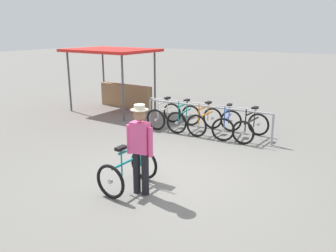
{
  "coord_description": "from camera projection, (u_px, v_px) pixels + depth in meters",
  "views": [
    {
      "loc": [
        3.71,
        -5.63,
        3.03
      ],
      "look_at": [
        -0.15,
        0.41,
        1.0
      ],
      "focal_mm": 37.15,
      "sensor_mm": 36.0,
      "label": 1
    }
  ],
  "objects": [
    {
      "name": "market_stall",
      "position": [
        118.0,
        73.0,
        13.05
      ],
      "size": [
        3.15,
        2.36,
        2.3
      ],
      "color": "#4C4C51",
      "rests_on": "ground"
    },
    {
      "name": "racked_bike_teal",
      "position": [
        184.0,
        118.0,
        10.67
      ],
      "size": [
        0.74,
        1.15,
        0.97
      ],
      "color": "black",
      "rests_on": "ground"
    },
    {
      "name": "racked_bike_white",
      "position": [
        164.0,
        115.0,
        11.01
      ],
      "size": [
        0.71,
        1.14,
        0.98
      ],
      "color": "black",
      "rests_on": "ground"
    },
    {
      "name": "featured_bicycle",
      "position": [
        132.0,
        163.0,
        6.79
      ],
      "size": [
        0.67,
        1.21,
        1.09
      ],
      "color": "black",
      "rests_on": "ground"
    },
    {
      "name": "person_with_featured_bike",
      "position": [
        140.0,
        146.0,
        6.34
      ],
      "size": [
        0.53,
        0.32,
        1.72
      ],
      "color": "black",
      "rests_on": "ground"
    },
    {
      "name": "ground_plane",
      "position": [
        163.0,
        177.0,
        7.31
      ],
      "size": [
        80.0,
        80.0,
        0.0
      ],
      "primitive_type": "plane",
      "color": "slate"
    },
    {
      "name": "racked_bike_black",
      "position": [
        251.0,
        127.0,
        9.67
      ],
      "size": [
        0.75,
        1.15,
        0.97
      ],
      "color": "black",
      "rests_on": "ground"
    },
    {
      "name": "racked_bike_orange",
      "position": [
        205.0,
        121.0,
        10.34
      ],
      "size": [
        0.68,
        1.11,
        0.97
      ],
      "color": "black",
      "rests_on": "ground"
    },
    {
      "name": "bike_rack_rail",
      "position": [
        206.0,
        112.0,
        10.05
      ],
      "size": [
        3.91,
        0.25,
        0.88
      ],
      "color": "#99999E",
      "rests_on": "ground"
    },
    {
      "name": "racked_bike_blue",
      "position": [
        227.0,
        124.0,
        10.0
      ],
      "size": [
        0.85,
        1.2,
        0.97
      ],
      "color": "black",
      "rests_on": "ground"
    }
  ]
}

